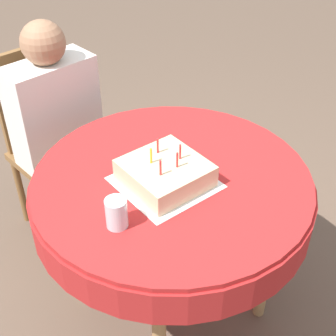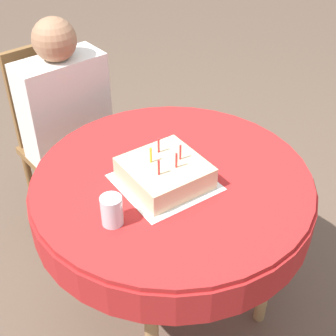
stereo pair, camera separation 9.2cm
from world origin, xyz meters
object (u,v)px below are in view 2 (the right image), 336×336
person (67,112)px  chair (62,135)px  birthday_cake (165,173)px  drinking_glass (112,210)px

person → chair: bearing=90.0°
chair → person: bearing=-90.0°
chair → person: size_ratio=0.84×
person → birthday_cake: bearing=-92.8°
birthday_cake → drinking_glass: 0.27m
birthday_cake → drinking_glass: bearing=-163.6°
chair → drinking_glass: (-0.21, -0.95, 0.30)m
chair → birthday_cake: chair is taller
person → drinking_glass: person is taller
drinking_glass → person: bearing=75.4°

